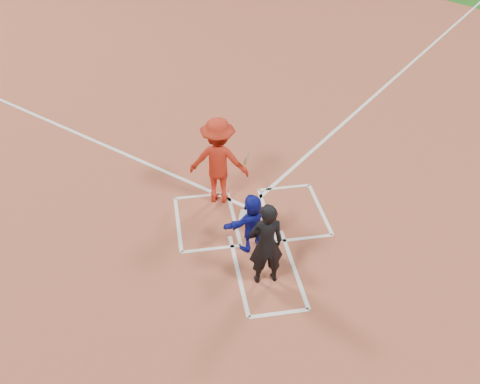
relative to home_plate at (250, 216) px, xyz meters
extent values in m
plane|color=#1A5715|center=(0.00, 0.00, -0.02)|extent=(120.00, 120.00, 0.00)
cylinder|color=#994932|center=(0.00, 6.00, -0.01)|extent=(28.00, 28.00, 0.01)
cylinder|color=white|center=(0.00, 0.00, 0.00)|extent=(0.60, 0.60, 0.02)
imported|color=#121998|center=(-0.15, -0.98, 0.64)|extent=(1.24, 0.83, 1.29)
imported|color=black|center=(-0.08, -1.93, 0.89)|extent=(0.67, 0.46, 1.80)
cube|color=white|center=(-0.98, 0.92, -0.01)|extent=(1.22, 0.08, 0.01)
cube|color=white|center=(-0.98, -0.92, -0.01)|extent=(1.22, 0.08, 0.01)
cube|color=white|center=(-0.37, 0.00, -0.01)|extent=(0.08, 1.83, 0.01)
cube|color=white|center=(-1.59, 0.00, -0.01)|extent=(0.08, 1.83, 0.01)
cube|color=white|center=(0.98, 0.92, -0.01)|extent=(1.22, 0.08, 0.01)
cube|color=white|center=(0.98, -0.92, -0.01)|extent=(1.22, 0.08, 0.01)
cube|color=white|center=(0.37, 0.00, -0.01)|extent=(0.08, 1.83, 0.01)
cube|color=white|center=(1.59, 0.00, -0.01)|extent=(0.08, 1.83, 0.01)
cube|color=white|center=(-0.55, -1.70, -0.01)|extent=(0.08, 2.20, 0.01)
cube|color=white|center=(0.55, -1.70, -0.01)|extent=(0.08, 2.20, 0.01)
cube|color=white|center=(0.00, -2.80, -0.01)|extent=(1.10, 0.08, 0.01)
cube|color=white|center=(7.07, 7.37, -0.01)|extent=(14.21, 14.21, 0.01)
imported|color=red|center=(-0.58, 0.76, 1.01)|extent=(1.48, 1.10, 2.04)
cylinder|color=olive|center=(0.02, 0.61, 1.13)|extent=(0.30, 0.82, 0.28)
camera|label=1|loc=(-1.75, -8.97, 7.41)|focal=40.00mm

